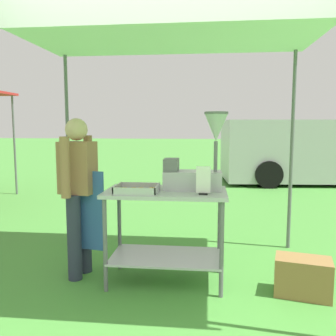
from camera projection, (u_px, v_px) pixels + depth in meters
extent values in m
plane|color=#478E38|center=(196.00, 192.00, 8.37)|extent=(70.00, 70.00, 0.00)
cylinder|color=slate|center=(68.00, 150.00, 4.70)|extent=(0.04, 0.04, 2.43)
cylinder|color=slate|center=(292.00, 152.00, 4.40)|extent=(0.04, 0.04, 2.43)
cube|color=white|center=(167.00, 29.00, 3.41)|extent=(3.06, 2.21, 0.05)
cube|color=white|center=(149.00, 5.00, 2.35)|extent=(3.06, 0.02, 0.24)
cube|color=#B7B7BC|center=(166.00, 192.00, 3.45)|extent=(1.16, 0.64, 0.04)
cube|color=#B7B7BC|center=(166.00, 257.00, 3.52)|extent=(1.07, 0.59, 0.02)
cylinder|color=slate|center=(105.00, 245.00, 3.29)|extent=(0.04, 0.04, 0.88)
cylinder|color=slate|center=(222.00, 250.00, 3.18)|extent=(0.04, 0.04, 0.88)
cylinder|color=slate|center=(119.00, 229.00, 3.83)|extent=(0.04, 0.04, 0.88)
cylinder|color=slate|center=(219.00, 232.00, 3.71)|extent=(0.04, 0.04, 0.88)
cube|color=#B7B7BC|center=(137.00, 192.00, 3.33)|extent=(0.39, 0.32, 0.01)
cube|color=#B7B7BC|center=(134.00, 191.00, 3.17)|extent=(0.39, 0.01, 0.06)
cube|color=#B7B7BC|center=(140.00, 185.00, 3.48)|extent=(0.39, 0.01, 0.06)
cube|color=#B7B7BC|center=(117.00, 188.00, 3.35)|extent=(0.01, 0.32, 0.06)
cube|color=#B7B7BC|center=(157.00, 189.00, 3.31)|extent=(0.01, 0.32, 0.06)
torus|color=gold|center=(141.00, 189.00, 3.38)|extent=(0.09, 0.09, 0.02)
torus|color=gold|center=(142.00, 192.00, 3.23)|extent=(0.08, 0.08, 0.02)
torus|color=gold|center=(124.00, 192.00, 3.24)|extent=(0.09, 0.09, 0.02)
torus|color=gold|center=(152.00, 189.00, 3.39)|extent=(0.11, 0.11, 0.02)
torus|color=gold|center=(151.00, 192.00, 3.24)|extent=(0.10, 0.10, 0.02)
torus|color=gold|center=(134.00, 191.00, 3.27)|extent=(0.10, 0.10, 0.02)
torus|color=gold|center=(146.00, 190.00, 3.34)|extent=(0.08, 0.08, 0.02)
torus|color=gold|center=(127.00, 190.00, 3.34)|extent=(0.11, 0.11, 0.02)
torus|color=gold|center=(124.00, 189.00, 3.40)|extent=(0.09, 0.09, 0.02)
torus|color=gold|center=(133.00, 189.00, 3.39)|extent=(0.09, 0.09, 0.02)
cube|color=#B7B7BC|center=(193.00, 180.00, 3.50)|extent=(0.56, 0.28, 0.18)
cube|color=slate|center=(171.00, 165.00, 3.50)|extent=(0.14, 0.22, 0.12)
cylinder|color=slate|center=(216.00, 156.00, 3.45)|extent=(0.04, 0.04, 0.29)
cone|color=#B7B7BC|center=(216.00, 128.00, 3.41)|extent=(0.22, 0.22, 0.26)
cylinder|color=slate|center=(216.00, 113.00, 3.40)|extent=(0.23, 0.23, 0.02)
cube|color=black|center=(203.00, 194.00, 3.23)|extent=(0.08, 0.05, 0.02)
cube|color=white|center=(203.00, 180.00, 3.22)|extent=(0.13, 0.01, 0.24)
cylinder|color=#2D3347|center=(84.00, 232.00, 3.75)|extent=(0.14, 0.14, 0.86)
cylinder|color=#2D3347|center=(74.00, 238.00, 3.56)|extent=(0.14, 0.14, 0.86)
cube|color=#9E704C|center=(77.00, 168.00, 3.57)|extent=(0.37, 0.28, 0.52)
cube|color=#335BA3|center=(89.00, 211.00, 3.59)|extent=(0.32, 0.08, 0.80)
cylinder|color=#9E704C|center=(88.00, 163.00, 3.78)|extent=(0.10, 0.10, 0.58)
cylinder|color=#9E704C|center=(65.00, 167.00, 3.36)|extent=(0.10, 0.10, 0.58)
sphere|color=#DBB28E|center=(76.00, 129.00, 3.53)|extent=(0.22, 0.22, 0.22)
cube|color=olive|center=(303.00, 277.00, 3.24)|extent=(0.54, 0.39, 0.35)
cube|color=#BCBCC1|center=(320.00, 150.00, 9.67)|extent=(5.29, 2.27, 1.60)
cube|color=#1E2833|center=(246.00, 135.00, 9.70)|extent=(0.22, 1.62, 0.70)
cylinder|color=black|center=(268.00, 174.00, 8.87)|extent=(0.70, 0.29, 0.68)
cylinder|color=black|center=(253.00, 166.00, 10.72)|extent=(0.70, 0.29, 0.68)
cylinder|color=slate|center=(14.00, 146.00, 7.97)|extent=(0.04, 0.04, 2.20)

